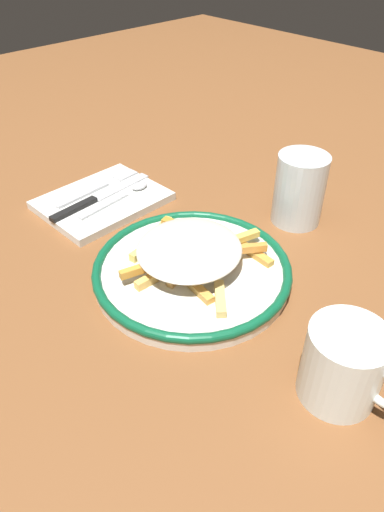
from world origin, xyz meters
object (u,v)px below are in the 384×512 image
(plate, at_px, (192,270))
(fork, at_px, (98,188))
(napkin, at_px, (102,201))
(spoon, at_px, (126,193))
(water_glass, at_px, (299,189))
(fries_heap, at_px, (187,250))
(knife, at_px, (93,200))
(coffee_mug, at_px, (344,365))

(plate, bearing_deg, fork, 173.04)
(napkin, relative_size, spoon, 1.34)
(spoon, distance_m, water_glass, 0.30)
(fries_heap, bearing_deg, knife, 179.33)
(knife, bearing_deg, fries_heap, -0.67)
(fork, bearing_deg, knife, -45.45)
(knife, bearing_deg, napkin, 94.88)
(fries_heap, xyz_separation_m, water_glass, (0.02, 0.23, 0.02))
(water_glass, bearing_deg, spoon, -144.37)
(fries_heap, bearing_deg, napkin, 174.91)
(knife, bearing_deg, water_glass, 40.65)
(fork, bearing_deg, spoon, 22.98)
(knife, bearing_deg, plate, -0.80)
(fries_heap, bearing_deg, spoon, 165.56)
(napkin, relative_size, knife, 0.97)
(knife, xyz_separation_m, coffee_mug, (0.50, -0.02, 0.03))
(fries_heap, bearing_deg, coffee_mug, -4.10)
(plate, height_order, fries_heap, fries_heap)
(napkin, distance_m, knife, 0.02)
(knife, height_order, coffee_mug, coffee_mug)
(plate, height_order, fork, plate)
(knife, xyz_separation_m, water_glass, (0.26, 0.23, 0.04))
(plate, relative_size, coffee_mug, 2.47)
(plate, xyz_separation_m, water_glass, (0.01, 0.23, 0.04))
(fries_heap, xyz_separation_m, napkin, (-0.24, 0.02, -0.04))
(napkin, distance_m, spoon, 0.04)
(napkin, bearing_deg, coffee_mug, -4.58)
(spoon, relative_size, water_glass, 1.31)
(fries_heap, relative_size, coffee_mug, 1.94)
(knife, relative_size, spoon, 1.38)
(fries_heap, relative_size, fork, 1.25)
(knife, distance_m, water_glass, 0.35)
(fork, bearing_deg, coffee_mug, -5.63)
(knife, bearing_deg, fork, 134.55)
(fries_heap, xyz_separation_m, spoon, (-0.22, 0.06, -0.02))
(knife, height_order, spoon, spoon)
(spoon, height_order, coffee_mug, coffee_mug)
(plate, relative_size, water_glass, 2.41)
(fries_heap, bearing_deg, plate, -3.75)
(napkin, height_order, coffee_mug, coffee_mug)
(knife, relative_size, water_glass, 1.80)
(knife, xyz_separation_m, spoon, (0.02, 0.05, 0.00))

